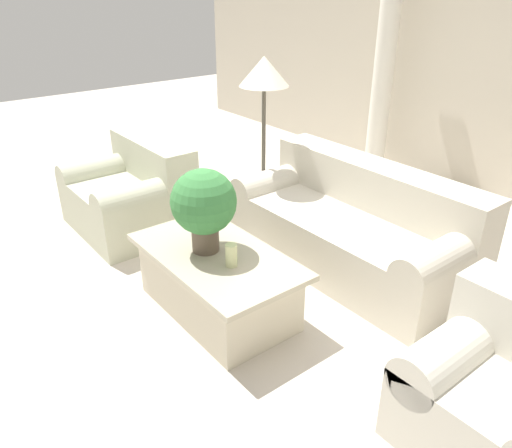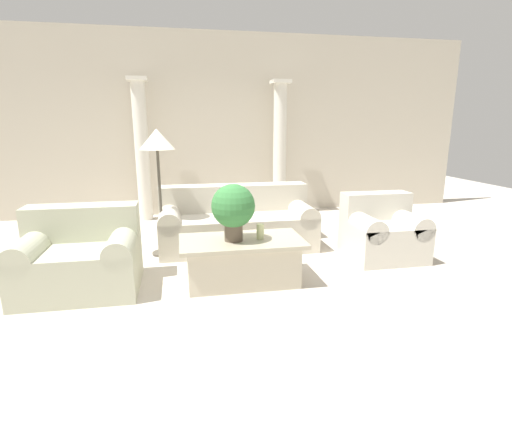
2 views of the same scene
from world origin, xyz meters
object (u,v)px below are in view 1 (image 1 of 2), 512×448
object	(u,v)px
loveseat	(132,193)
armchair	(511,395)
coffee_table	(217,281)
potted_plant	(204,204)
floor_lamp	(264,83)
sofa_long	(353,226)

from	to	relation	value
loveseat	armchair	size ratio (longest dim) A/B	1.29
loveseat	coffee_table	world-z (taller)	loveseat
loveseat	coffee_table	size ratio (longest dim) A/B	0.88
loveseat	coffee_table	bearing A→B (deg)	-4.85
potted_plant	floor_lamp	world-z (taller)	floor_lamp
coffee_table	potted_plant	size ratio (longest dim) A/B	2.18
floor_lamp	armchair	size ratio (longest dim) A/B	1.81
floor_lamp	loveseat	bearing A→B (deg)	-128.63
floor_lamp	armchair	xyz separation A→B (m)	(2.71, -0.63, -1.02)
floor_lamp	potted_plant	bearing A→B (deg)	-55.92
sofa_long	floor_lamp	distance (m)	1.43
loveseat	armchair	xyz separation A→B (m)	(3.48, 0.34, -0.01)
loveseat	armchair	distance (m)	3.50
loveseat	sofa_long	bearing A→B (deg)	32.56
sofa_long	potted_plant	bearing A→B (deg)	-99.45
potted_plant	sofa_long	bearing A→B (deg)	80.55
loveseat	coffee_table	xyz separation A→B (m)	(1.62, -0.14, -0.11)
loveseat	potted_plant	distance (m)	1.62
sofa_long	loveseat	distance (m)	2.08
coffee_table	sofa_long	bearing A→B (deg)	84.21
sofa_long	coffee_table	distance (m)	1.27
sofa_long	loveseat	xyz separation A→B (m)	(-1.75, -1.12, 0.01)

